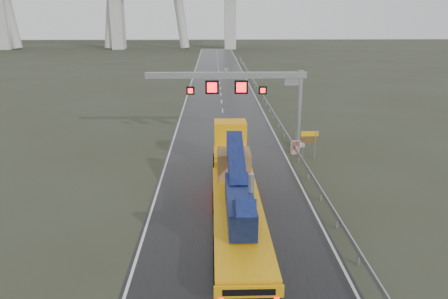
{
  "coord_description": "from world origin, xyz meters",
  "views": [
    {
      "loc": [
        -1.18,
        -22.21,
        12.19
      ],
      "look_at": [
        -0.47,
        6.62,
        3.2
      ],
      "focal_mm": 35.0,
      "sensor_mm": 36.0,
      "label": 1
    }
  ],
  "objects_px": {
    "heavy_haul_truck": "(235,176)",
    "striped_barrier": "(295,147)",
    "sign_gantry": "(249,88)",
    "exit_sign_pair": "(309,139)"
  },
  "relations": [
    {
      "from": "sign_gantry",
      "to": "heavy_haul_truck",
      "type": "height_order",
      "value": "sign_gantry"
    },
    {
      "from": "heavy_haul_truck",
      "to": "sign_gantry",
      "type": "bearing_deg",
      "value": 81.28
    },
    {
      "from": "sign_gantry",
      "to": "striped_barrier",
      "type": "relative_size",
      "value": 12.26
    },
    {
      "from": "heavy_haul_truck",
      "to": "exit_sign_pair",
      "type": "distance_m",
      "value": 11.06
    },
    {
      "from": "heavy_haul_truck",
      "to": "striped_barrier",
      "type": "distance_m",
      "value": 11.93
    },
    {
      "from": "sign_gantry",
      "to": "striped_barrier",
      "type": "distance_m",
      "value": 6.96
    },
    {
      "from": "heavy_haul_truck",
      "to": "exit_sign_pair",
      "type": "xyz_separation_m",
      "value": [
        6.89,
        8.66,
        0.01
      ]
    },
    {
      "from": "heavy_haul_truck",
      "to": "striped_barrier",
      "type": "xyz_separation_m",
      "value": [
        6.01,
        10.24,
        -1.19
      ]
    },
    {
      "from": "exit_sign_pair",
      "to": "striped_barrier",
      "type": "relative_size",
      "value": 2.12
    },
    {
      "from": "heavy_haul_truck",
      "to": "striped_barrier",
      "type": "bearing_deg",
      "value": 59.28
    }
  ]
}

